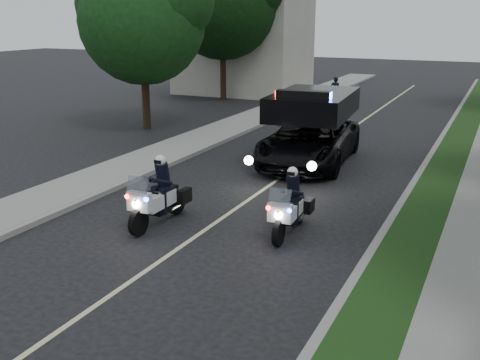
# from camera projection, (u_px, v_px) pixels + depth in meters

# --- Properties ---
(ground) EXTENTS (120.00, 120.00, 0.00)m
(ground) POSITION_uv_depth(u_px,v_px,m) (158.00, 263.00, 12.28)
(ground) COLOR black
(ground) RESTS_ON ground
(curb_right) EXTENTS (0.20, 60.00, 0.15)m
(curb_right) POSITION_uv_depth(u_px,v_px,m) (422.00, 170.00, 19.27)
(curb_right) COLOR gray
(curb_right) RESTS_ON ground
(grass_verge) EXTENTS (1.20, 60.00, 0.16)m
(grass_verge) POSITION_uv_depth(u_px,v_px,m) (444.00, 172.00, 18.98)
(grass_verge) COLOR #193814
(grass_verge) RESTS_ON ground
(curb_left) EXTENTS (0.20, 60.00, 0.15)m
(curb_left) POSITION_uv_depth(u_px,v_px,m) (209.00, 147.00, 22.61)
(curb_left) COLOR gray
(curb_left) RESTS_ON ground
(sidewalk_left) EXTENTS (2.00, 60.00, 0.16)m
(sidewalk_left) POSITION_uv_depth(u_px,v_px,m) (185.00, 144.00, 23.06)
(sidewalk_left) COLOR gray
(sidewalk_left) RESTS_ON ground
(building_far) EXTENTS (8.00, 6.00, 7.00)m
(building_far) POSITION_uv_depth(u_px,v_px,m) (243.00, 40.00, 37.95)
(building_far) COLOR #A8A396
(building_far) RESTS_ON ground
(lane_marking) EXTENTS (0.12, 50.00, 0.01)m
(lane_marking) POSITION_uv_depth(u_px,v_px,m) (307.00, 160.00, 20.96)
(lane_marking) COLOR #BFB78C
(lane_marking) RESTS_ON ground
(police_moto_left) EXTENTS (0.75, 2.11, 1.79)m
(police_moto_left) POSITION_uv_depth(u_px,v_px,m) (160.00, 224.00, 14.57)
(police_moto_left) COLOR silver
(police_moto_left) RESTS_ON ground
(police_moto_right) EXTENTS (0.77, 1.98, 1.66)m
(police_moto_right) POSITION_uv_depth(u_px,v_px,m) (289.00, 233.00, 13.94)
(police_moto_right) COLOR silver
(police_moto_right) RESTS_ON ground
(police_suv) EXTENTS (3.29, 6.25, 2.93)m
(police_suv) POSITION_uv_depth(u_px,v_px,m) (309.00, 163.00, 20.52)
(police_suv) COLOR black
(police_suv) RESTS_ON ground
(bicycle) EXTENTS (0.84, 1.97, 1.01)m
(bicycle) POSITION_uv_depth(u_px,v_px,m) (334.00, 108.00, 32.52)
(bicycle) COLOR black
(bicycle) RESTS_ON ground
(cyclist) EXTENTS (0.58, 0.41, 1.55)m
(cyclist) POSITION_uv_depth(u_px,v_px,m) (334.00, 108.00, 32.52)
(cyclist) COLOR black
(cyclist) RESTS_ON ground
(tree_left_near) EXTENTS (5.96, 5.96, 9.47)m
(tree_left_near) POSITION_uv_depth(u_px,v_px,m) (147.00, 129.00, 26.62)
(tree_left_near) COLOR #164316
(tree_left_near) RESTS_ON ground
(tree_left_far) EXTENTS (7.90, 7.90, 11.24)m
(tree_left_far) POSITION_uv_depth(u_px,v_px,m) (223.00, 99.00, 35.71)
(tree_left_far) COLOR black
(tree_left_far) RESTS_ON ground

